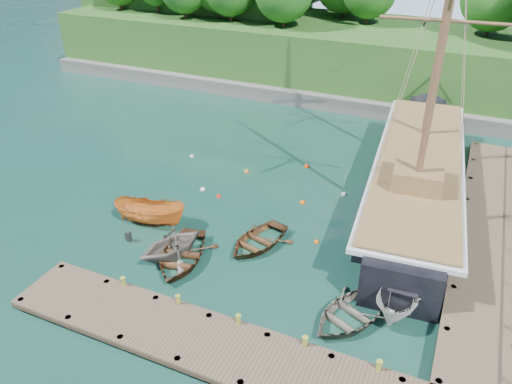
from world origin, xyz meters
TOP-DOWN VIEW (x-y plane):
  - ground at (0.00, 0.00)m, footprint 160.00×160.00m
  - dock_near at (2.00, -6.50)m, footprint 20.00×3.20m
  - dock_east at (11.50, 7.00)m, footprint 3.20×24.00m
  - bollard_0 at (-4.00, -5.10)m, footprint 0.26×0.26m
  - bollard_1 at (-1.00, -5.10)m, footprint 0.26×0.26m
  - bollard_2 at (2.00, -5.10)m, footprint 0.26×0.26m
  - bollard_3 at (5.00, -5.10)m, footprint 0.26×0.26m
  - bollard_4 at (8.00, -5.10)m, footprint 0.26×0.26m
  - rowboat_0 at (-2.94, -1.75)m, footprint 4.19×5.17m
  - rowboat_1 at (-3.55, -1.68)m, footprint 4.39×4.64m
  - rowboat_2 at (0.13, 1.13)m, footprint 3.90×4.72m
  - rowboat_3 at (6.18, -2.30)m, footprint 4.72×5.34m
  - motorboat_orange at (-6.38, 0.56)m, footprint 4.57×2.38m
  - cabin_boat_white at (8.14, -0.64)m, footprint 2.41×4.83m
  - schooner at (7.07, 9.86)m, footprint 6.95×28.49m
  - mooring_buoy_0 at (-5.58, 5.18)m, footprint 0.36×0.36m
  - mooring_buoy_1 at (-4.22, 4.83)m, footprint 0.30×0.30m
  - mooring_buoy_2 at (0.91, 6.28)m, footprint 0.35×0.35m
  - mooring_buoy_3 at (2.99, 8.33)m, footprint 0.34×0.34m
  - mooring_buoy_4 at (-4.03, 8.64)m, footprint 0.35×0.35m
  - mooring_buoy_5 at (-0.45, 11.05)m, footprint 0.36×0.36m
  - mooring_buoy_6 at (-8.72, 9.16)m, footprint 0.33×0.33m
  - mooring_buoy_7 at (2.99, 2.67)m, footprint 0.28×0.28m
  - headland at (-12.88, 31.36)m, footprint 51.00×19.31m

SIDE VIEW (x-z plane):
  - ground at x=0.00m, z-range 0.00..0.00m
  - bollard_0 at x=-4.00m, z-range -0.23..0.23m
  - bollard_1 at x=-1.00m, z-range -0.23..0.23m
  - bollard_2 at x=2.00m, z-range -0.23..0.23m
  - bollard_3 at x=5.00m, z-range -0.23..0.23m
  - bollard_4 at x=8.00m, z-range -0.23..0.23m
  - rowboat_0 at x=-2.94m, z-range -0.47..0.47m
  - rowboat_1 at x=-3.55m, z-range -0.96..0.96m
  - rowboat_2 at x=0.13m, z-range -0.42..0.42m
  - rowboat_3 at x=6.18m, z-range -0.46..0.46m
  - motorboat_orange at x=-6.38m, z-range -0.84..0.84m
  - cabin_boat_white at x=8.14m, z-range -0.89..0.89m
  - mooring_buoy_0 at x=-5.58m, z-range -0.18..0.18m
  - mooring_buoy_1 at x=-4.22m, z-range -0.15..0.15m
  - mooring_buoy_2 at x=0.91m, z-range -0.17..0.17m
  - mooring_buoy_3 at x=2.99m, z-range -0.17..0.17m
  - mooring_buoy_4 at x=-4.03m, z-range -0.17..0.17m
  - mooring_buoy_5 at x=-0.45m, z-range -0.18..0.18m
  - mooring_buoy_6 at x=-8.72m, z-range -0.16..0.16m
  - mooring_buoy_7 at x=2.99m, z-range -0.14..0.14m
  - dock_near at x=2.00m, z-range -0.12..0.98m
  - dock_east at x=11.50m, z-range -0.12..0.98m
  - schooner at x=7.07m, z-range -9.35..11.68m
  - headland at x=-12.88m, z-range -0.91..11.99m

